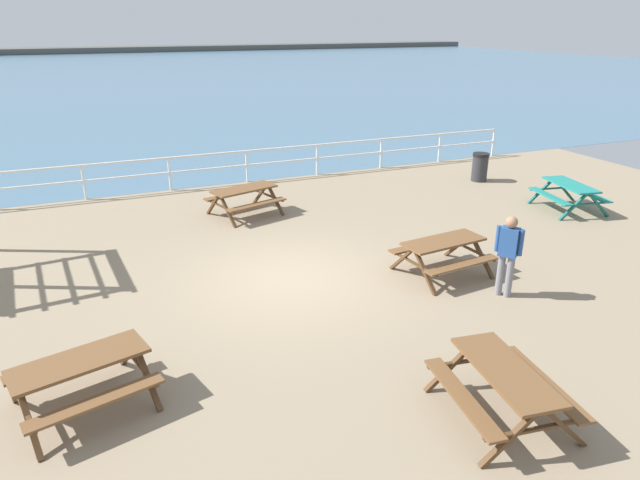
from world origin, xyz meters
The scene contains 11 objects.
ground_plane centered at (0.00, 0.00, -0.10)m, with size 30.00×24.00×0.20m, color gray.
sea_band centered at (0.00, 52.75, 0.00)m, with size 142.00×90.00×0.01m, color #476B84.
distant_shoreline centered at (0.00, 95.75, 0.00)m, with size 142.00×6.00×1.80m, color #4C4C47.
seaward_railing centered at (0.00, 7.75, 0.77)m, with size 23.07×0.07×1.08m.
picnic_table_near_left centered at (1.16, -5.32, 0.58)m, with size 1.75×1.99×0.80m.
picnic_table_near_right centered at (0.28, 4.45, 0.58)m, with size 2.15×1.95×0.80m.
picnic_table_far_right centered at (3.10, -1.04, 0.58)m, with size 1.95×1.71×0.80m.
picnic_table_seaward centered at (8.97, 1.25, 0.58)m, with size 1.82×2.05×0.80m.
picnic_table_corner centered at (-4.11, -2.86, 0.58)m, with size 2.13×1.91×0.80m.
visitor centered at (3.65, -2.37, 0.95)m, with size 0.38×0.45×1.66m.
litter_bin centered at (8.61, 4.83, 0.48)m, with size 0.55×0.55×0.95m.
Camera 1 is at (-3.59, -10.19, 5.12)m, focal length 31.48 mm.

